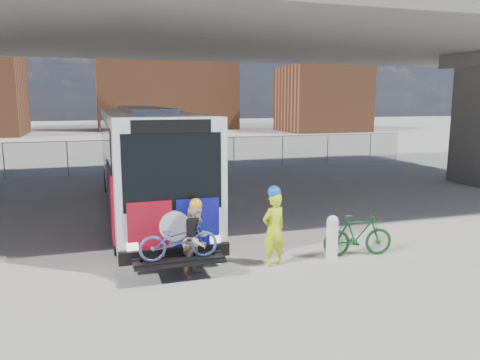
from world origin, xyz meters
name	(u,v)px	position (x,y,z in m)	size (l,w,h in m)	color
ground	(222,228)	(0.00, 0.00, 0.00)	(160.00, 160.00, 0.00)	#9E9991
bus	(145,153)	(-2.00, 2.76, 2.11)	(2.67, 12.90, 3.69)	silver
overpass	(192,28)	(0.00, 4.00, 6.54)	(40.00, 16.00, 7.95)	#605E59
chainlink_fence	(164,146)	(0.00, 12.00, 1.42)	(30.00, 0.06, 30.00)	gray
brick_buildings	(131,88)	(1.23, 48.23, 5.42)	(54.00, 22.00, 12.00)	brown
smokestack	(215,40)	(14.00, 55.00, 12.50)	(2.20, 2.20, 25.00)	brown
bollard	(332,236)	(1.90, -3.56, 0.60)	(0.29, 0.29, 1.11)	white
cyclist_hivis	(274,227)	(0.33, -3.56, 0.94)	(0.75, 0.60, 1.95)	#D9F219
cyclist_tan	(196,239)	(-1.56, -3.61, 0.84)	(0.99, 0.99, 1.78)	#D7AE8A
bike_parked	(358,235)	(2.63, -3.56, 0.55)	(0.51, 1.81, 1.09)	#14401A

